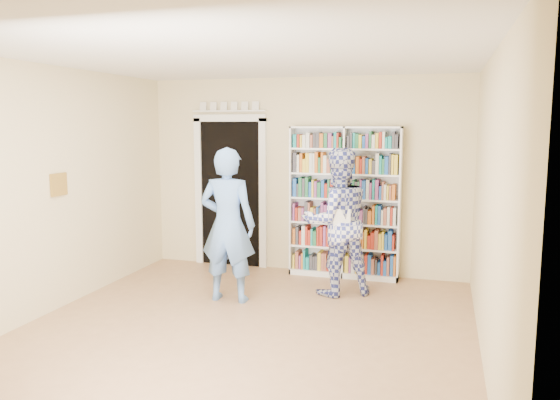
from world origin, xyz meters
name	(u,v)px	position (x,y,z in m)	size (l,w,h in m)	color
floor	(242,334)	(0.00, 0.00, 0.00)	(5.00, 5.00, 0.00)	#9D704C
ceiling	(239,55)	(0.00, 0.00, 2.70)	(5.00, 5.00, 0.00)	white
wall_back	(304,176)	(0.00, 2.50, 1.35)	(4.50, 4.50, 0.00)	beige
wall_left	(45,191)	(-2.25, 0.00, 1.35)	(5.00, 5.00, 0.00)	beige
wall_right	(490,210)	(2.25, 0.00, 1.35)	(5.00, 5.00, 0.00)	beige
bookshelf	(345,202)	(0.60, 2.34, 1.03)	(1.48, 0.28, 2.03)	white
doorway	(230,185)	(-1.10, 2.48, 1.18)	(1.10, 0.08, 2.43)	black
wall_art	(59,184)	(-2.23, 0.20, 1.40)	(0.03, 0.25, 0.25)	brown
man_blue	(228,225)	(-0.52, 0.94, 0.90)	(0.66, 0.43, 1.80)	#608ED5
man_plaid	(337,222)	(0.65, 1.55, 0.89)	(0.87, 0.68, 1.79)	navy
paper_sheet	(342,221)	(0.75, 1.32, 0.95)	(0.20, 0.01, 0.28)	white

